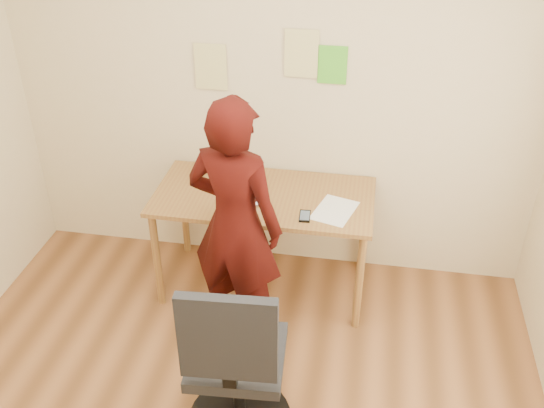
% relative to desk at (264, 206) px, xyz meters
% --- Properties ---
extents(room, '(3.58, 3.58, 2.78)m').
position_rel_desk_xyz_m(room, '(-0.01, -1.38, 0.70)').
color(room, brown).
rests_on(room, ground).
extents(desk, '(1.40, 0.70, 0.74)m').
position_rel_desk_xyz_m(desk, '(0.00, 0.00, 0.00)').
color(desk, olive).
rests_on(desk, ground).
extents(laptop, '(0.36, 0.34, 0.21)m').
position_rel_desk_xyz_m(laptop, '(-0.14, -0.03, 0.14)').
color(laptop, '#A9A9B0').
rests_on(laptop, desk).
extents(paper_sheet, '(0.30, 0.36, 0.00)m').
position_rel_desk_xyz_m(paper_sheet, '(0.46, -0.11, 0.09)').
color(paper_sheet, white).
rests_on(paper_sheet, desk).
extents(phone, '(0.07, 0.13, 0.01)m').
position_rel_desk_xyz_m(phone, '(0.29, -0.21, 0.09)').
color(phone, black).
rests_on(phone, desk).
extents(wall_note_left, '(0.21, 0.00, 0.30)m').
position_rel_desk_xyz_m(wall_note_left, '(-0.41, 0.36, 0.78)').
color(wall_note_left, '#DFD485').
rests_on(wall_note_left, room).
extents(wall_note_mid, '(0.21, 0.00, 0.30)m').
position_rel_desk_xyz_m(wall_note_mid, '(0.17, 0.36, 0.90)').
color(wall_note_mid, '#DFD485').
rests_on(wall_note_mid, room).
extents(wall_note_right, '(0.18, 0.00, 0.24)m').
position_rel_desk_xyz_m(wall_note_right, '(0.37, 0.36, 0.84)').
color(wall_note_right, '#54C32B').
rests_on(wall_note_right, room).
extents(office_chair, '(0.55, 0.55, 1.06)m').
position_rel_desk_xyz_m(office_chair, '(0.08, -1.22, -0.20)').
color(office_chair, black).
rests_on(office_chair, ground).
extents(person, '(0.66, 0.51, 1.59)m').
position_rel_desk_xyz_m(person, '(-0.08, -0.45, 0.14)').
color(person, '#330907').
rests_on(person, ground).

